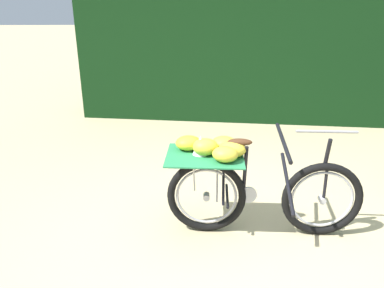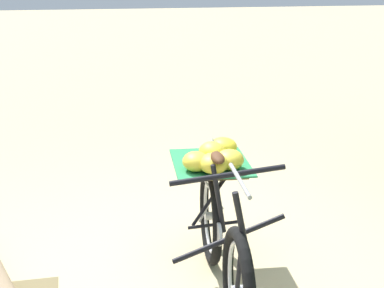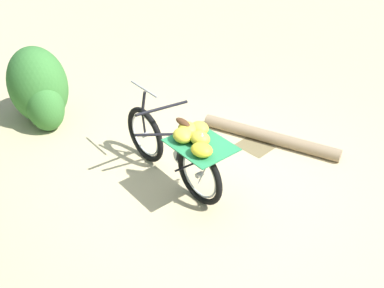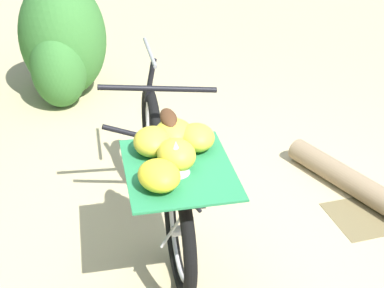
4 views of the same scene
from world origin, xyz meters
TOP-DOWN VIEW (x-y plane):
  - ground_plane at (0.00, 0.00)m, footprint 60.00×60.00m
  - foliage_hedge at (-0.60, -3.99)m, footprint 5.73×1.75m
  - bicycle at (-0.10, -0.24)m, footprint 1.80×0.72m

SIDE VIEW (x-z plane):
  - ground_plane at x=0.00m, z-range 0.00..0.00m
  - bicycle at x=-0.10m, z-range 0.01..1.04m
  - foliage_hedge at x=-0.60m, z-range 0.00..3.12m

